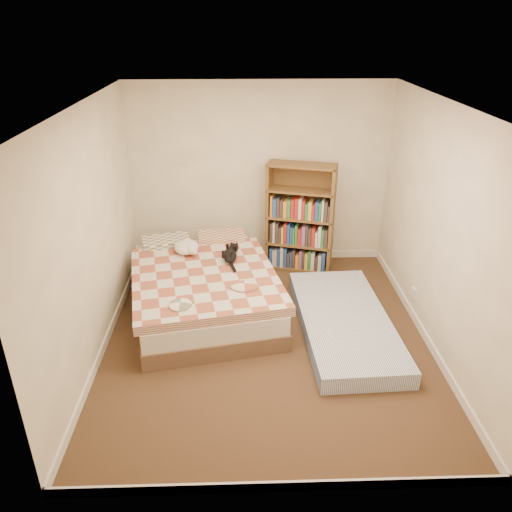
{
  "coord_description": "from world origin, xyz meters",
  "views": [
    {
      "loc": [
        -0.26,
        -4.58,
        3.23
      ],
      "look_at": [
        -0.1,
        0.3,
        0.86
      ],
      "focal_mm": 35.0,
      "sensor_mm": 36.0,
      "label": 1
    }
  ],
  "objects_px": {
    "bed": "(204,286)",
    "floor_mattress": "(344,323)",
    "white_dog": "(187,247)",
    "bookshelf": "(299,231)",
    "black_cat": "(230,254)"
  },
  "relations": [
    {
      "from": "bed",
      "to": "floor_mattress",
      "type": "bearing_deg",
      "value": -30.78
    },
    {
      "from": "bed",
      "to": "white_dog",
      "type": "xyz_separation_m",
      "value": [
        -0.22,
        0.39,
        0.35
      ]
    },
    {
      "from": "bookshelf",
      "to": "white_dog",
      "type": "distance_m",
      "value": 1.6
    },
    {
      "from": "floor_mattress",
      "to": "white_dog",
      "type": "relative_size",
      "value": 5.61
    },
    {
      "from": "bookshelf",
      "to": "black_cat",
      "type": "bearing_deg",
      "value": -123.13
    },
    {
      "from": "bookshelf",
      "to": "floor_mattress",
      "type": "distance_m",
      "value": 1.69
    },
    {
      "from": "black_cat",
      "to": "white_dog",
      "type": "xyz_separation_m",
      "value": [
        -0.54,
        0.17,
        0.02
      ]
    },
    {
      "from": "floor_mattress",
      "to": "white_dog",
      "type": "xyz_separation_m",
      "value": [
        -1.83,
        0.96,
        0.52
      ]
    },
    {
      "from": "bookshelf",
      "to": "white_dog",
      "type": "height_order",
      "value": "bookshelf"
    },
    {
      "from": "black_cat",
      "to": "floor_mattress",
      "type": "bearing_deg",
      "value": -18.99
    },
    {
      "from": "black_cat",
      "to": "bed",
      "type": "bearing_deg",
      "value": -133.46
    },
    {
      "from": "bed",
      "to": "black_cat",
      "type": "xyz_separation_m",
      "value": [
        0.32,
        0.22,
        0.32
      ]
    },
    {
      "from": "bookshelf",
      "to": "white_dog",
      "type": "xyz_separation_m",
      "value": [
        -1.47,
        -0.63,
        0.06
      ]
    },
    {
      "from": "bookshelf",
      "to": "floor_mattress",
      "type": "xyz_separation_m",
      "value": [
        0.35,
        -1.59,
        -0.46
      ]
    },
    {
      "from": "floor_mattress",
      "to": "black_cat",
      "type": "distance_m",
      "value": 1.59
    }
  ]
}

